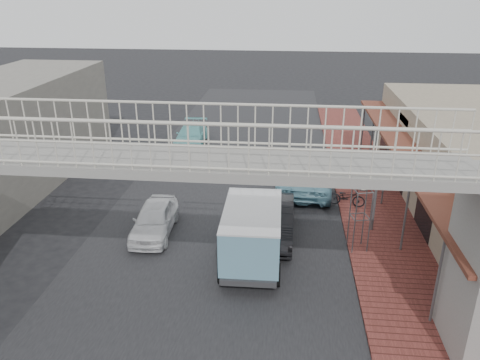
% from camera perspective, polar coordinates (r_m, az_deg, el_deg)
% --- Properties ---
extents(ground, '(120.00, 120.00, 0.00)m').
position_cam_1_polar(ground, '(17.25, -3.52, -9.22)').
color(ground, black).
rests_on(ground, ground).
extents(road_strip, '(10.00, 60.00, 0.01)m').
position_cam_1_polar(road_strip, '(17.25, -3.52, -9.20)').
color(road_strip, black).
rests_on(road_strip, ground).
extents(sidewalk, '(3.00, 40.00, 0.10)m').
position_cam_1_polar(sidewalk, '(20.05, 16.67, -5.25)').
color(sidewalk, brown).
rests_on(sidewalk, ground).
extents(footbridge, '(16.40, 2.40, 6.34)m').
position_cam_1_polar(footbridge, '(12.27, -6.85, -6.29)').
color(footbridge, gray).
rests_on(footbridge, ground).
extents(building_far_left, '(5.00, 14.00, 5.00)m').
position_cam_1_polar(building_far_left, '(25.40, -26.72, 5.09)').
color(building_far_left, gray).
rests_on(building_far_left, ground).
extents(white_hatchback, '(1.62, 3.69, 1.24)m').
position_cam_1_polar(white_hatchback, '(18.73, -10.40, -4.70)').
color(white_hatchback, white).
rests_on(white_hatchback, ground).
extents(dark_sedan, '(1.47, 4.17, 1.37)m').
position_cam_1_polar(dark_sedan, '(18.23, 4.20, -4.92)').
color(dark_sedan, black).
rests_on(dark_sedan, ground).
extents(angkot_curb, '(2.80, 5.53, 1.50)m').
position_cam_1_polar(angkot_curb, '(22.69, 7.91, 0.77)').
color(angkot_curb, '#679FB3').
rests_on(angkot_curb, ground).
extents(angkot_far, '(1.83, 4.24, 1.22)m').
position_cam_1_polar(angkot_far, '(29.17, -5.95, 5.50)').
color(angkot_far, '#71C3C4').
rests_on(angkot_far, ground).
extents(angkot_van, '(2.07, 4.39, 2.14)m').
position_cam_1_polar(angkot_van, '(16.29, 1.53, -5.72)').
color(angkot_van, black).
rests_on(angkot_van, ground).
extents(motorcycle_near, '(1.67, 0.86, 0.83)m').
position_cam_1_polar(motorcycle_near, '(21.08, 12.88, -2.02)').
color(motorcycle_near, black).
rests_on(motorcycle_near, sidewalk).
extents(motorcycle_far, '(1.87, 0.64, 1.11)m').
position_cam_1_polar(motorcycle_far, '(23.70, 12.17, 1.18)').
color(motorcycle_far, black).
rests_on(motorcycle_far, sidewalk).
extents(street_clock, '(0.80, 0.72, 3.13)m').
position_cam_1_polar(street_clock, '(16.89, 14.82, -0.43)').
color(street_clock, '#59595B').
rests_on(street_clock, sidewalk).
extents(arrow_sign, '(1.89, 1.19, 3.29)m').
position_cam_1_polar(arrow_sign, '(18.55, 19.05, 1.35)').
color(arrow_sign, '#59595B').
rests_on(arrow_sign, sidewalk).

